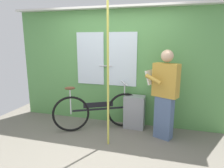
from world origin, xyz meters
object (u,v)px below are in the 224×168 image
object	(u,v)px
trash_bin_by_wall	(134,112)
handrail_pole	(108,77)
passenger_reading_newspaper	(165,93)
bicycle_near_door	(98,111)

from	to	relation	value
trash_bin_by_wall	handrail_pole	world-z (taller)	handrail_pole
passenger_reading_newspaper	handrail_pole	distance (m)	1.08
bicycle_near_door	trash_bin_by_wall	distance (m)	0.74
bicycle_near_door	passenger_reading_newspaper	distance (m)	1.35
passenger_reading_newspaper	trash_bin_by_wall	distance (m)	0.83
passenger_reading_newspaper	trash_bin_by_wall	size ratio (longest dim) A/B	2.41
trash_bin_by_wall	handrail_pole	distance (m)	1.21
trash_bin_by_wall	passenger_reading_newspaper	bearing A→B (deg)	-27.13
passenger_reading_newspaper	trash_bin_by_wall	world-z (taller)	passenger_reading_newspaper
passenger_reading_newspaper	handrail_pole	xyz separation A→B (m)	(-0.89, -0.51, 0.34)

